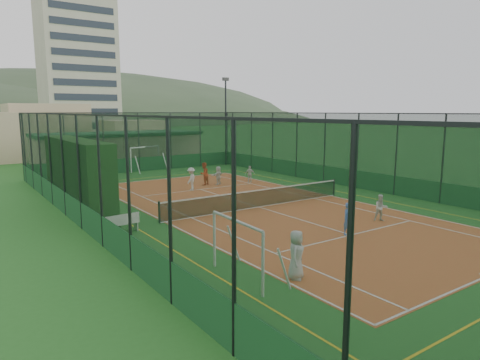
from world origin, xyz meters
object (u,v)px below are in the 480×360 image
(clubhouse, at_px, (119,149))
(coach, at_px, (204,174))
(child_near_right, at_px, (381,208))
(child_far_right, at_px, (250,174))
(child_far_back, at_px, (218,175))
(child_near_left, at_px, (296,255))
(child_near_mid, at_px, (348,219))
(futsal_goal_far, at_px, (145,159))
(child_far_left, at_px, (191,179))
(futsal_goal_near, at_px, (236,251))
(floodlight_ne, at_px, (226,122))
(white_bench, at_px, (121,223))
(apartment_tower, at_px, (78,66))

(clubhouse, xyz_separation_m, coach, (1.06, -14.26, -0.77))
(child_near_right, xyz_separation_m, child_far_right, (1.41, 12.43, -0.02))
(child_far_right, relative_size, child_far_back, 0.95)
(child_near_left, relative_size, child_near_mid, 1.13)
(futsal_goal_far, bearing_deg, child_far_left, -115.19)
(futsal_goal_far, distance_m, child_far_left, 10.51)
(futsal_goal_near, bearing_deg, futsal_goal_far, -13.51)
(child_far_left, bearing_deg, child_near_left, 32.16)
(child_near_mid, bearing_deg, coach, 90.81)
(floodlight_ne, bearing_deg, child_near_mid, -110.78)
(futsal_goal_near, relative_size, child_near_right, 2.29)
(child_near_left, distance_m, coach, 17.45)
(child_near_left, bearing_deg, coach, 32.33)
(futsal_goal_near, height_order, coach, futsal_goal_near)
(floodlight_ne, height_order, child_near_right, floodlight_ne)
(white_bench, relative_size, futsal_goal_far, 0.48)
(clubhouse, height_order, child_near_right, clubhouse)
(white_bench, distance_m, child_far_back, 12.69)
(child_far_back, bearing_deg, futsal_goal_near, 34.94)
(child_far_back, xyz_separation_m, coach, (-0.97, 0.31, 0.15))
(clubhouse, bearing_deg, child_near_mid, -90.17)
(apartment_tower, distance_m, child_far_back, 76.59)
(floodlight_ne, bearing_deg, child_far_left, -132.48)
(apartment_tower, bearing_deg, child_near_left, -100.68)
(child_near_right, bearing_deg, futsal_goal_far, 130.54)
(floodlight_ne, relative_size, coach, 5.19)
(apartment_tower, xyz_separation_m, white_bench, (-19.80, -82.60, -14.57))
(child_near_right, bearing_deg, floodlight_ne, 110.16)
(futsal_goal_far, distance_m, child_near_left, 26.23)
(child_near_right, bearing_deg, coach, 132.50)
(futsal_goal_far, xyz_separation_m, child_far_left, (-1.10, -10.44, -0.28))
(floodlight_ne, xyz_separation_m, child_near_mid, (-8.68, -22.88, -3.43))
(clubhouse, distance_m, child_far_back, 14.74)
(child_far_right, bearing_deg, white_bench, 63.88)
(apartment_tower, distance_m, coach, 76.39)
(futsal_goal_far, relative_size, child_far_back, 2.50)
(futsal_goal_near, distance_m, child_near_left, 1.84)
(floodlight_ne, distance_m, coach, 12.10)
(clubhouse, bearing_deg, child_far_left, -92.14)
(white_bench, distance_m, coach, 12.17)
(child_near_mid, xyz_separation_m, coach, (1.14, 14.02, 0.11))
(apartment_tower, bearing_deg, floodlight_ne, -92.98)
(futsal_goal_near, bearing_deg, coach, -23.90)
(child_far_left, bearing_deg, child_near_right, 64.84)
(futsal_goal_near, bearing_deg, child_near_mid, -75.62)
(child_far_left, bearing_deg, apartment_tower, -140.75)
(child_near_left, xyz_separation_m, coach, (6.14, 16.33, 0.02))
(child_near_mid, height_order, coach, coach)
(apartment_tower, bearing_deg, child_near_mid, -97.79)
(white_bench, distance_m, child_near_right, 11.86)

